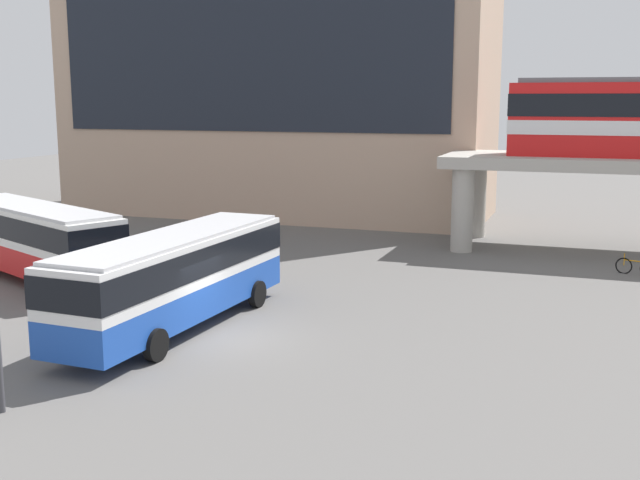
% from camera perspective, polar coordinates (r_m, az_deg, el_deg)
% --- Properties ---
extents(ground_plane, '(120.00, 120.00, 0.00)m').
position_cam_1_polar(ground_plane, '(34.59, 0.39, -2.50)').
color(ground_plane, '#605E5B').
extents(station_building, '(27.85, 10.41, 21.06)m').
position_cam_1_polar(station_building, '(53.04, -3.09, 13.38)').
color(station_building, tan).
rests_on(station_building, ground_plane).
extents(bus_main, '(3.15, 11.15, 3.22)m').
position_cam_1_polar(bus_main, '(26.48, -10.51, -2.25)').
color(bus_main, '#1E4CB2').
rests_on(bus_main, ground_plane).
extents(bus_secondary, '(11.07, 7.00, 3.22)m').
position_cam_1_polar(bus_secondary, '(35.26, -20.19, 0.40)').
color(bus_secondary, red).
rests_on(bus_secondary, ground_plane).
extents(bicycle_orange, '(1.72, 0.61, 1.04)m').
position_cam_1_polar(bicycle_orange, '(37.06, 22.06, -1.84)').
color(bicycle_orange, black).
rests_on(bicycle_orange, ground_plane).
extents(pedestrian_at_kerb, '(0.32, 0.43, 1.68)m').
position_cam_1_polar(pedestrian_at_kerb, '(34.10, -5.13, -1.38)').
color(pedestrian_at_kerb, navy).
rests_on(pedestrian_at_kerb, ground_plane).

